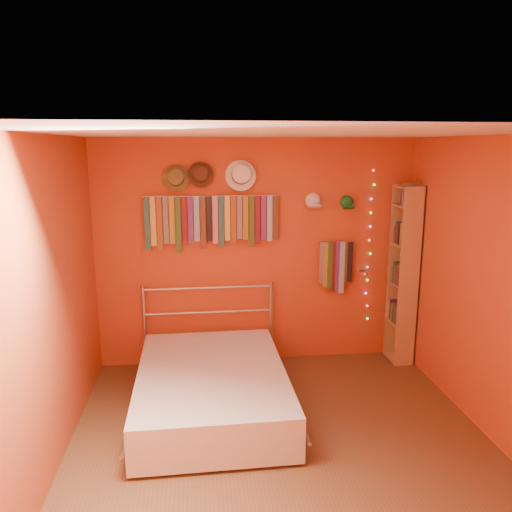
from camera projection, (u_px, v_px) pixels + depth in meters
name	position (u px, v px, depth m)	size (l,w,h in m)	color
ground	(282.00, 446.00, 4.09)	(3.50, 3.50, 0.00)	brown
back_wall	(257.00, 253.00, 5.52)	(3.50, 0.02, 2.50)	#AE361C
right_wall	(498.00, 293.00, 4.02)	(0.02, 3.50, 2.50)	#AE361C
left_wall	(47.00, 309.00, 3.62)	(0.02, 3.50, 2.50)	#AE361C
ceiling	(286.00, 133.00, 3.55)	(3.50, 3.50, 0.02)	white
tie_rack	(211.00, 219.00, 5.31)	(1.45, 0.03, 0.60)	#AEAEB3
small_tie_rack	(336.00, 264.00, 5.58)	(0.40, 0.03, 0.60)	#AEAEB3
fedora_olive	(176.00, 178.00, 5.14)	(0.28, 0.15, 0.28)	brown
fedora_brown	(201.00, 174.00, 5.17)	(0.27, 0.15, 0.27)	#442918
fedora_white	(241.00, 175.00, 5.21)	(0.32, 0.18, 0.32)	white
cap_white	(313.00, 201.00, 5.41)	(0.17, 0.22, 0.17)	white
cap_green	(347.00, 202.00, 5.46)	(0.16, 0.20, 0.16)	#1C7F32
fairy_lights	(369.00, 247.00, 5.61)	(0.06, 0.02, 1.73)	#FF3333
reading_lamp	(364.00, 274.00, 5.49)	(0.06, 0.28, 0.08)	#AEAEB3
bookshelf	(407.00, 274.00, 5.54)	(0.25, 0.34, 2.00)	#AB764D
bed	(212.00, 388.00, 4.61)	(1.45, 1.97, 0.95)	#AEAEB3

